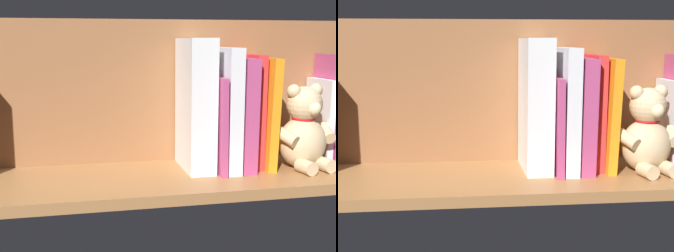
# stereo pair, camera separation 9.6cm
# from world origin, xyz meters

# --- Properties ---
(ground_plane) EXTENTS (0.97, 0.28, 0.02)m
(ground_plane) POSITION_xyz_m (0.00, 0.00, -0.01)
(ground_plane) COLOR #9E6B3D
(shelf_back_panel) EXTENTS (0.97, 0.02, 0.32)m
(shelf_back_panel) POSITION_xyz_m (0.00, -0.12, 0.16)
(shelf_back_panel) COLOR brown
(shelf_back_panel) RESTS_ON ground_plane
(book_0) EXTENTS (0.02, 0.11, 0.23)m
(book_0) POSITION_xyz_m (-0.41, -0.05, 0.11)
(book_0) COLOR teal
(book_0) RESTS_ON ground_plane
(book_1) EXTENTS (0.01, 0.13, 0.24)m
(book_1) POSITION_xyz_m (-0.39, -0.04, 0.12)
(book_1) COLOR #B23F72
(book_1) RESTS_ON ground_plane
(book_2) EXTENTS (0.02, 0.11, 0.19)m
(book_2) POSITION_xyz_m (-0.37, -0.05, 0.09)
(book_2) COLOR silver
(book_2) RESTS_ON ground_plane
(teddy_bear) EXTENTS (0.15, 0.13, 0.18)m
(teddy_bear) POSITION_xyz_m (-0.30, 0.01, 0.08)
(teddy_bear) COLOR #D1B284
(teddy_bear) RESTS_ON ground_plane
(book_3) EXTENTS (0.03, 0.15, 0.24)m
(book_3) POSITION_xyz_m (-0.22, -0.03, 0.12)
(book_3) COLOR orange
(book_3) RESTS_ON ground_plane
(book_4) EXTENTS (0.02, 0.13, 0.25)m
(book_4) POSITION_xyz_m (-0.19, -0.04, 0.12)
(book_4) COLOR red
(book_4) RESTS_ON ground_plane
(book_5) EXTENTS (0.03, 0.16, 0.24)m
(book_5) POSITION_xyz_m (-0.16, -0.03, 0.12)
(book_5) COLOR #B23F72
(book_5) RESTS_ON ground_plane
(book_6) EXTENTS (0.03, 0.16, 0.26)m
(book_6) POSITION_xyz_m (-0.13, -0.03, 0.13)
(book_6) COLOR silver
(book_6) RESTS_ON ground_plane
(book_7) EXTENTS (0.02, 0.17, 0.20)m
(book_7) POSITION_xyz_m (-0.10, -0.02, 0.10)
(book_7) COLOR #B23F72
(book_7) RESTS_ON ground_plane
(dictionary_thick_white) EXTENTS (0.06, 0.15, 0.28)m
(dictionary_thick_white) POSITION_xyz_m (-0.07, -0.03, 0.14)
(dictionary_thick_white) COLOR silver
(dictionary_thick_white) RESTS_ON ground_plane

